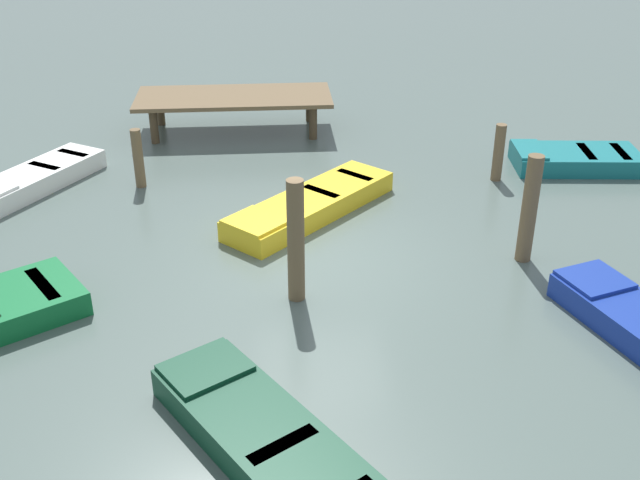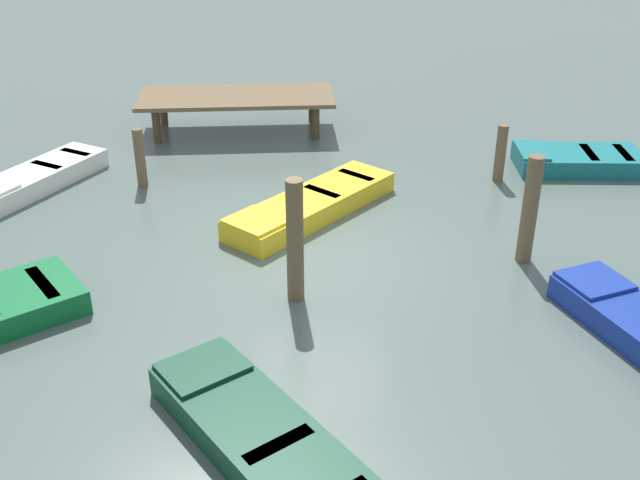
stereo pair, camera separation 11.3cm
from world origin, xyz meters
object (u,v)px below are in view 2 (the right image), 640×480
Objects in this scene: rowboat_teal at (578,160)px; rowboat_yellow at (311,205)px; rowboat_dark_green at (264,440)px; dock_segment at (237,99)px; rowboat_white at (39,177)px; mooring_piling_center at (530,210)px; mooring_piling_near_left at (140,158)px; mooring_piling_mid_left at (500,153)px; mooring_piling_near_right at (295,241)px.

rowboat_yellow is at bearing 23.17° from rowboat_teal.
dock_segment is at bearing -30.07° from rowboat_dark_green.
rowboat_white is at bearing -142.05° from dock_segment.
mooring_piling_near_left is (-7.28, 3.53, -0.34)m from mooring_piling_center.
mooring_piling_center is at bearing -25.85° from mooring_piling_near_left.
mooring_piling_mid_left is at bearing 119.81° from rowboat_white.
rowboat_dark_green is at bearing -86.76° from dock_segment.
rowboat_teal is at bearing 17.52° from mooring_piling_mid_left.
rowboat_yellow is 1.15× the size of rowboat_white.
mooring_piling_mid_left is 6.46m from mooring_piling_near_right.
rowboat_white is at bearing 5.98° from rowboat_teal.
mooring_piling_near_right reaches higher than dock_segment.
rowboat_teal is (7.81, -2.76, -0.62)m from dock_segment.
mooring_piling_mid_left is at bearing 46.72° from mooring_piling_near_right.
mooring_piling_center is (5.46, -6.95, 0.14)m from dock_segment.
dock_segment is at bearing -118.23° from rowboat_yellow.
rowboat_yellow is 4.26m from mooring_piling_center.
mooring_piling_near_right reaches higher than rowboat_dark_green.
rowboat_teal is 2.21× the size of mooring_piling_near_left.
mooring_piling_mid_left is (4.81, 8.25, 0.41)m from rowboat_dark_green.
rowboat_yellow is 3.93m from mooring_piling_near_left.
rowboat_white is 2.56× the size of mooring_piling_mid_left.
mooring_piling_center is at bearing 15.62° from mooring_piling_near_right.
mooring_piling_near_right is (-4.01, -1.12, 0.06)m from mooring_piling_center.
rowboat_white is at bearing 159.34° from mooring_piling_center.
rowboat_white is (-4.03, -3.37, -0.62)m from dock_segment.
mooring_piling_mid_left is (-1.94, -0.61, 0.41)m from rowboat_teal.
mooring_piling_mid_left is at bearing -31.85° from dock_segment.
mooring_piling_center reaches higher than rowboat_yellow.
mooring_piling_near_left is at bearing -119.99° from dock_segment.
mooring_piling_near_left is at bearing 154.15° from mooring_piling_center.
dock_segment is at bearing 100.15° from mooring_piling_near_right.
rowboat_yellow is 2.89× the size of mooring_piling_near_left.
mooring_piling_near_right is at bearing -133.28° from mooring_piling_mid_left.
rowboat_teal is at bearing 39.83° from mooring_piling_near_right.
mooring_piling_center reaches higher than mooring_piling_mid_left.
mooring_piling_near_left is (2.21, -0.05, 0.42)m from rowboat_white.
dock_segment is 1.33× the size of rowboat_yellow.
rowboat_dark_green is at bearing -133.30° from mooring_piling_center.
rowboat_yellow is at bearing 84.26° from mooring_piling_near_right.
rowboat_yellow is (1.75, -4.98, -0.62)m from dock_segment.
mooring_piling_center is at bearing 63.74° from rowboat_teal.
mooring_piling_center reaches higher than rowboat_white.
rowboat_yellow is at bearing -23.58° from mooring_piling_near_left.
rowboat_white is at bearing 139.37° from mooring_piling_near_right.
mooring_piling_near_right is (1.44, -8.07, 0.20)m from dock_segment.
rowboat_dark_green is (-0.70, -6.64, 0.00)m from rowboat_yellow.
mooring_piling_near_left is 5.70m from mooring_piling_near_right.
rowboat_teal is (6.76, 8.86, 0.00)m from rowboat_dark_green.
mooring_piling_center is at bearing 104.39° from rowboat_yellow.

